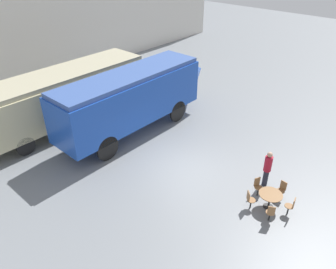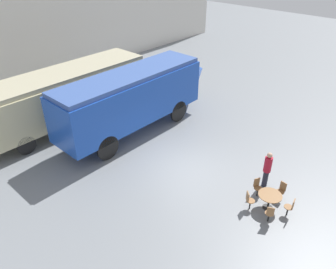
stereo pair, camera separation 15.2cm
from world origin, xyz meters
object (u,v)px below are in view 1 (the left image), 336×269
at_px(cafe_table_near, 270,196).
at_px(passenger_coach_vintage, 61,94).
at_px(cafe_chair_0, 250,199).
at_px(streamlined_locomotive, 141,93).
at_px(visitor_person, 267,168).

bearing_deg(cafe_table_near, passenger_coach_vintage, 97.17).
height_order(cafe_table_near, cafe_chair_0, cafe_chair_0).
distance_m(passenger_coach_vintage, cafe_chair_0, 12.12).
height_order(streamlined_locomotive, cafe_chair_0, streamlined_locomotive).
xyz_separation_m(streamlined_locomotive, cafe_table_near, (-1.29, -8.90, -1.59)).
distance_m(streamlined_locomotive, cafe_table_near, 9.14).
height_order(streamlined_locomotive, visitor_person, streamlined_locomotive).
distance_m(passenger_coach_vintage, cafe_table_near, 12.77).
bearing_deg(passenger_coach_vintage, visitor_person, -76.73).
bearing_deg(cafe_table_near, visitor_person, 34.42).
distance_m(passenger_coach_vintage, streamlined_locomotive, 4.68).
height_order(passenger_coach_vintage, cafe_table_near, passenger_coach_vintage).
bearing_deg(visitor_person, cafe_chair_0, -172.98).
bearing_deg(cafe_table_near, cafe_chair_0, 136.22).
relative_size(streamlined_locomotive, cafe_table_near, 11.37).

